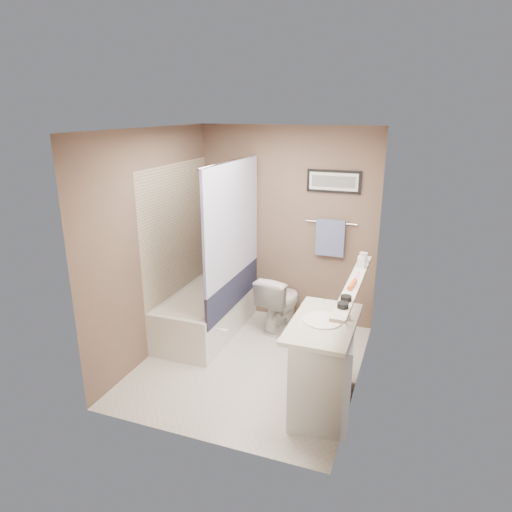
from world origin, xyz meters
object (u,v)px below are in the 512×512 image
(glass_jar, at_px, (363,258))
(bathtub, at_px, (207,313))
(hair_brush_front, at_px, (352,284))
(toilet, at_px, (280,301))
(vanity, at_px, (322,367))
(candle_bowl_far, at_px, (346,298))
(candle_bowl_near, at_px, (343,305))
(soap_bottle, at_px, (361,259))

(glass_jar, bearing_deg, bathtub, 177.90)
(hair_brush_front, height_order, glass_jar, glass_jar)
(glass_jar, bearing_deg, toilet, 154.40)
(vanity, distance_m, hair_brush_front, 0.78)
(toilet, bearing_deg, vanity, 130.71)
(candle_bowl_far, bearing_deg, candle_bowl_near, -90.00)
(toilet, xyz_separation_m, candle_bowl_near, (1.00, -1.63, 0.79))
(candle_bowl_near, xyz_separation_m, glass_jar, (0.00, 1.15, 0.03))
(toilet, distance_m, hair_brush_front, 1.74)
(glass_jar, bearing_deg, soap_bottle, -90.00)
(vanity, xyz_separation_m, soap_bottle, (0.19, 0.73, 0.79))
(vanity, xyz_separation_m, candle_bowl_far, (0.19, -0.13, 0.73))
(bathtub, relative_size, hair_brush_front, 6.82)
(toilet, bearing_deg, candle_bowl_near, 131.26)
(hair_brush_front, bearing_deg, bathtub, 157.04)
(candle_bowl_near, relative_size, hair_brush_front, 0.41)
(vanity, bearing_deg, glass_jar, 70.25)
(soap_bottle, bearing_deg, hair_brush_front, -90.00)
(vanity, relative_size, candle_bowl_near, 10.00)
(hair_brush_front, relative_size, soap_bottle, 1.40)
(hair_brush_front, bearing_deg, toilet, 130.59)
(bathtub, distance_m, candle_bowl_near, 2.34)
(bathtub, xyz_separation_m, hair_brush_front, (1.79, -0.76, 0.89))
(soap_bottle, bearing_deg, candle_bowl_far, -90.00)
(soap_bottle, bearing_deg, candle_bowl_near, -90.00)
(candle_bowl_near, bearing_deg, candle_bowl_far, 90.00)
(candle_bowl_far, bearing_deg, bathtub, 148.95)
(bathtub, bearing_deg, candle_bowl_far, -31.20)
(candle_bowl_near, bearing_deg, bathtub, 145.68)
(candle_bowl_near, bearing_deg, hair_brush_front, 90.00)
(candle_bowl_near, xyz_separation_m, candle_bowl_far, (0.00, 0.14, 0.00))
(bathtub, distance_m, soap_bottle, 2.03)
(soap_bottle, bearing_deg, vanity, -104.24)
(candle_bowl_far, relative_size, soap_bottle, 0.57)
(toilet, relative_size, candle_bowl_near, 7.62)
(candle_bowl_far, xyz_separation_m, hair_brush_front, (0.00, 0.32, 0.00))
(bathtub, height_order, candle_bowl_near, candle_bowl_near)
(bathtub, bearing_deg, hair_brush_front, -23.10)
(glass_jar, relative_size, soap_bottle, 0.64)
(glass_jar, bearing_deg, candle_bowl_far, -90.00)
(candle_bowl_near, distance_m, hair_brush_front, 0.46)
(bathtub, relative_size, candle_bowl_far, 16.67)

